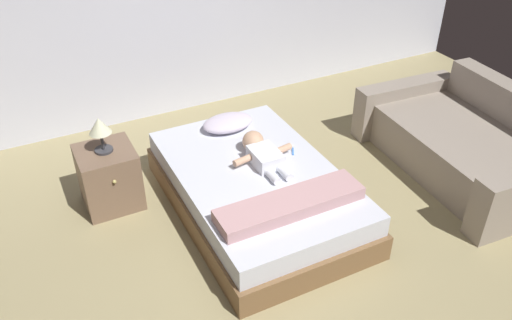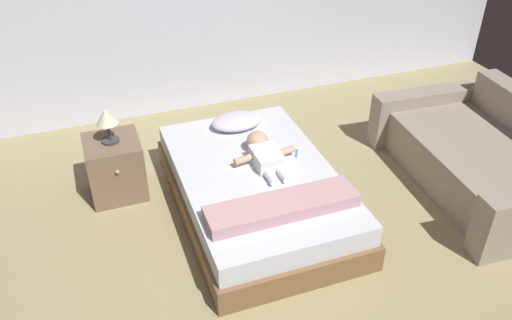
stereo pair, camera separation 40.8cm
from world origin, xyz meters
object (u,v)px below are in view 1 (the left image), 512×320
object	(u,v)px
bed	(256,190)
toothbrush	(293,150)
baby	(262,153)
pillow	(228,123)
lamp	(100,128)
nightstand	(109,177)
couch	(468,143)

from	to	relation	value
bed	toothbrush	xyz separation A→B (m)	(0.40, 0.11, 0.20)
toothbrush	baby	bearing A→B (deg)	179.67
pillow	lamp	size ratio (longest dim) A/B	1.55
baby	nightstand	distance (m)	1.26
toothbrush	nightstand	world-z (taller)	nightstand
pillow	couch	distance (m)	2.18
bed	nightstand	distance (m)	1.20
bed	pillow	world-z (taller)	pillow
baby	couch	distance (m)	1.94
baby	couch	bearing A→B (deg)	-12.80
bed	pillow	bearing A→B (deg)	84.28
pillow	couch	world-z (taller)	couch
bed	baby	xyz separation A→B (m)	(0.11, 0.12, 0.27)
pillow	nightstand	bearing A→B (deg)	-176.26
pillow	lamp	bearing A→B (deg)	-176.26
nightstand	pillow	bearing A→B (deg)	3.74
bed	lamp	bearing A→B (deg)	149.08
pillow	couch	size ratio (longest dim) A/B	0.24
pillow	couch	xyz separation A→B (m)	(1.92, -1.00, -0.20)
pillow	lamp	xyz separation A→B (m)	(-1.10, -0.07, 0.27)
bed	toothbrush	size ratio (longest dim) A/B	16.86
baby	couch	xyz separation A→B (m)	(1.88, -0.43, -0.21)
nightstand	baby	bearing A→B (deg)	-23.73
nightstand	lamp	xyz separation A→B (m)	(0.00, 0.00, 0.46)
nightstand	lamp	bearing A→B (deg)	90.00
bed	lamp	world-z (taller)	lamp
pillow	nightstand	distance (m)	1.12
bed	toothbrush	distance (m)	0.47
lamp	couch	bearing A→B (deg)	-17.09
baby	nightstand	bearing A→B (deg)	156.27
toothbrush	lamp	distance (m)	1.56
nightstand	lamp	distance (m)	0.46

